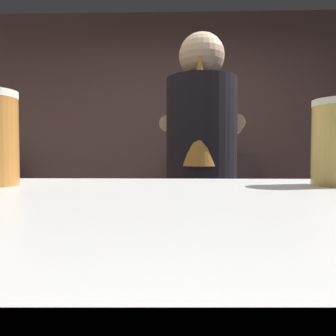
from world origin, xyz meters
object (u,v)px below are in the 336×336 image
bartender (201,183)px  bottle_hot_sauce (205,147)px  mixing_bowl (165,190)px  bottle_olive_oil (185,149)px  bottle_vinegar (212,148)px  chefs_knife (242,196)px

bartender → bottle_hot_sauce: bearing=3.0°
bottle_hot_sauce → bartender: bearing=-95.3°
mixing_bowl → bottle_olive_oil: 1.31m
bottle_olive_oil → bottle_vinegar: bottle_vinegar is taller
bartender → mixing_bowl: size_ratio=9.64×
mixing_bowl → bottle_olive_oil: bottle_olive_oil is taller
mixing_bowl → bottle_hot_sauce: bearing=73.9°
chefs_knife → bottle_vinegar: bearing=71.7°
bartender → bottle_vinegar: bartender is taller
bartender → chefs_knife: size_ratio=7.20×
bottle_hot_sauce → bottle_vinegar: (0.08, 0.07, -0.00)m
chefs_knife → bottle_olive_oil: size_ratio=1.20×
chefs_knife → bottle_olive_oil: bottle_olive_oil is taller
bottle_olive_oil → bottle_hot_sauce: bottle_hot_sauce is taller
bottle_olive_oil → bottle_vinegar: 0.29m
bartender → bottle_hot_sauce: 1.83m
bottle_hot_sauce → bottle_olive_oil: bearing=174.3°
bartender → mixing_bowl: bartender is taller
bottle_hot_sauce → chefs_knife: bearing=-85.4°
chefs_knife → mixing_bowl: bearing=143.3°
bartender → bottle_hot_sauce: size_ratio=7.05×
bottle_olive_oil → bottle_hot_sauce: 0.20m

